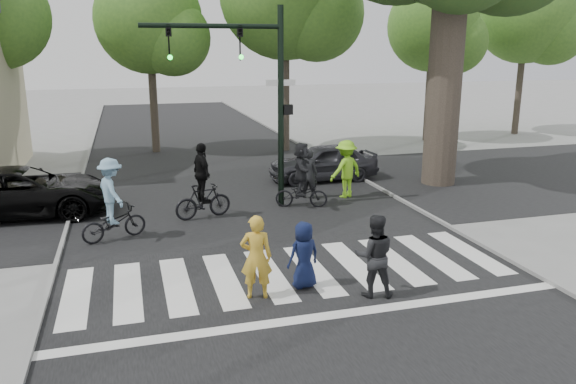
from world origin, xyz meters
name	(u,v)px	position (x,y,z in m)	size (l,w,h in m)	color
ground	(305,290)	(0.00, 0.00, 0.00)	(120.00, 120.00, 0.00)	gray
road_stem	(252,220)	(0.00, 5.00, 0.01)	(10.00, 70.00, 0.01)	black
road_cross	(233,194)	(0.00, 8.00, 0.01)	(70.00, 10.00, 0.01)	black
curb_left	(65,234)	(-5.05, 5.00, 0.05)	(0.10, 70.00, 0.10)	gray
curb_right	(410,205)	(5.05, 5.00, 0.05)	(0.10, 70.00, 0.10)	gray
crosswalk	(296,278)	(0.00, 0.66, 0.01)	(10.00, 3.85, 0.01)	silver
traffic_signal	(253,80)	(0.35, 6.20, 3.90)	(4.45, 0.29, 6.00)	black
bg_tree_2	(155,25)	(-1.76, 16.62, 5.78)	(5.04, 4.80, 8.40)	brown
bg_tree_4	(439,30)	(12.23, 16.12, 5.64)	(4.83, 4.60, 8.15)	brown
bg_tree_5	(533,17)	(18.27, 16.69, 6.36)	(5.67, 5.40, 9.30)	brown
pedestrian_woman	(256,257)	(-1.03, -0.04, 0.86)	(0.62, 0.41, 1.71)	gold
pedestrian_child	(304,255)	(0.02, 0.17, 0.71)	(0.69, 0.45, 1.41)	#0E1638
pedestrian_adult	(374,256)	(1.23, -0.59, 0.85)	(0.82, 0.64, 1.70)	black
cyclist_left	(112,205)	(-3.78, 4.36, 0.93)	(1.79, 1.25, 2.14)	black
cyclist_mid	(203,188)	(-1.31, 5.61, 0.91)	(1.75, 1.10, 2.21)	black
cyclist_right	(301,179)	(1.77, 5.90, 0.91)	(1.70, 1.57, 2.03)	black
car_suv	(22,192)	(-6.35, 7.30, 0.72)	(2.40, 5.20, 1.44)	black
car_grey	(323,162)	(3.63, 9.13, 0.69)	(1.62, 4.04, 1.37)	#303036
bystander_hivis	(346,169)	(3.53, 6.63, 0.95)	(1.23, 0.71, 1.90)	#84D821
bystander_dark	(308,174)	(2.30, 6.84, 0.82)	(0.60, 0.39, 1.64)	black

